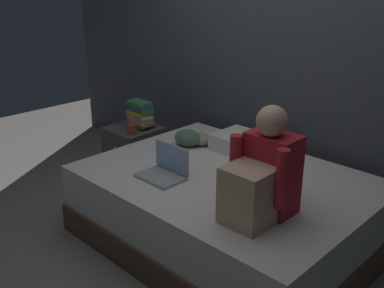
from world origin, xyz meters
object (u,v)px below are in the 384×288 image
pillow (249,145)px  clothes_pile (196,139)px  book_stack (140,114)px  nightstand (135,154)px  person_sitting (262,176)px  laptop (165,169)px  mug (132,129)px  bed (226,209)px

pillow → clothes_pile: size_ratio=1.77×
book_stack → clothes_pile: size_ratio=0.79×
book_stack → nightstand: bearing=-118.6°
person_sitting → pillow: person_sitting is taller
pillow → nightstand: bearing=-168.0°
person_sitting → pillow: (-0.65, 0.74, -0.19)m
book_stack → laptop: bearing=-30.9°
laptop → mug: laptop is taller
bed → book_stack: bearing=168.2°
nightstand → book_stack: bearing=61.4°
bed → book_stack: book_stack is taller
mug → nightstand: bearing=137.3°
person_sitting → clothes_pile: size_ratio=2.07×
nightstand → pillow: size_ratio=0.95×
nightstand → person_sitting: person_sitting is taller
book_stack → clothes_pile: bearing=1.3°
bed → pillow: pillow is taller
book_stack → clothes_pile: 0.70m
bed → pillow: size_ratio=3.57×
nightstand → book_stack: book_stack is taller
person_sitting → mug: person_sitting is taller
clothes_pile → book_stack: bearing=-178.7°
mug → clothes_pile: bearing=18.0°
nightstand → clothes_pile: 0.80m
bed → person_sitting: size_ratio=3.05×
clothes_pile → mug: bearing=-162.0°
person_sitting → mug: size_ratio=7.28×
person_sitting → nightstand: bearing=164.6°
pillow → clothes_pile: bearing=-158.2°
book_stack → mug: (0.10, -0.18, -0.08)m
mug → bed: bearing=-4.2°
pillow → book_stack: bearing=-170.6°
nightstand → clothes_pile: (0.73, 0.07, 0.32)m
pillow → clothes_pile: 0.46m
mug → person_sitting: bearing=-12.6°
nightstand → bed: bearing=-9.0°
person_sitting → book_stack: person_sitting is taller
pillow → book_stack: book_stack is taller
clothes_pile → pillow: bearing=21.8°
clothes_pile → laptop: bearing=-64.9°
bed → clothes_pile: clothes_pile is taller
book_stack → person_sitting: bearing=-17.3°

